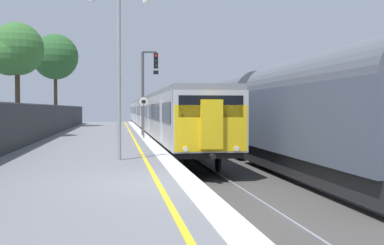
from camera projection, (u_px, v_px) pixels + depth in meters
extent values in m
cube|color=slate|center=(64.00, 206.00, 11.50)|extent=(6.40, 110.00, 1.00)
cube|color=silver|center=(189.00, 181.00, 11.91)|extent=(0.60, 110.00, 0.01)
cube|color=yellow|center=(158.00, 182.00, 11.80)|extent=(0.12, 110.00, 0.01)
cube|color=gray|center=(229.00, 220.00, 12.08)|extent=(0.07, 110.00, 0.08)
cube|color=gray|center=(286.00, 218.00, 12.29)|extent=(0.07, 110.00, 0.08)
cube|color=gray|center=(384.00, 215.00, 12.67)|extent=(0.07, 110.00, 0.08)
cube|color=#B7B7BC|center=(179.00, 117.00, 27.77)|extent=(2.80, 19.32, 2.30)
cube|color=black|center=(179.00, 140.00, 27.80)|extent=(2.64, 18.72, 0.25)
cube|color=gray|center=(179.00, 94.00, 27.73)|extent=(2.68, 19.32, 0.24)
cube|color=black|center=(153.00, 112.00, 27.55)|extent=(0.02, 17.72, 0.84)
cube|color=silver|center=(161.00, 121.00, 22.78)|extent=(0.03, 1.10, 1.90)
cube|color=silver|center=(148.00, 117.00, 32.34)|extent=(0.03, 1.10, 1.90)
cylinder|color=black|center=(181.00, 163.00, 20.72)|extent=(0.12, 0.84, 0.84)
cylinder|color=black|center=(218.00, 162.00, 20.95)|extent=(0.12, 0.84, 0.84)
cylinder|color=black|center=(155.00, 141.00, 34.68)|extent=(0.12, 0.84, 0.84)
cylinder|color=black|center=(178.00, 141.00, 34.91)|extent=(0.12, 0.84, 0.84)
cube|color=#B7B7BC|center=(153.00, 114.00, 47.46)|extent=(2.80, 19.32, 2.30)
cube|color=black|center=(153.00, 127.00, 47.50)|extent=(2.64, 18.72, 0.25)
cube|color=gray|center=(153.00, 100.00, 47.43)|extent=(2.68, 19.32, 0.24)
cube|color=black|center=(138.00, 110.00, 47.25)|extent=(0.02, 17.72, 0.84)
cube|color=silver|center=(141.00, 115.00, 42.48)|extent=(0.03, 1.10, 1.90)
cube|color=silver|center=(136.00, 114.00, 52.03)|extent=(0.03, 1.10, 1.90)
cylinder|color=black|center=(150.00, 136.00, 40.42)|extent=(0.12, 0.84, 0.84)
cylinder|color=black|center=(169.00, 136.00, 40.65)|extent=(0.12, 0.84, 0.84)
cylinder|color=black|center=(142.00, 129.00, 54.38)|extent=(0.12, 0.84, 0.84)
cylinder|color=black|center=(156.00, 129.00, 54.61)|extent=(0.12, 0.84, 0.84)
cube|color=#B7B7BC|center=(143.00, 112.00, 67.16)|extent=(2.80, 19.32, 2.30)
cube|color=black|center=(143.00, 122.00, 67.20)|extent=(2.64, 18.72, 0.25)
cube|color=gray|center=(143.00, 103.00, 67.13)|extent=(2.68, 19.32, 0.24)
cube|color=black|center=(132.00, 110.00, 66.94)|extent=(0.02, 17.72, 0.84)
cube|color=silver|center=(133.00, 113.00, 62.18)|extent=(0.03, 1.10, 1.90)
cube|color=silver|center=(131.00, 113.00, 71.73)|extent=(0.03, 1.10, 1.90)
cylinder|color=black|center=(139.00, 127.00, 60.11)|extent=(0.12, 0.84, 0.84)
cylinder|color=black|center=(152.00, 127.00, 60.34)|extent=(0.12, 0.84, 0.84)
cylinder|color=black|center=(135.00, 124.00, 74.08)|extent=(0.12, 0.84, 0.84)
cylinder|color=black|center=(146.00, 124.00, 74.31)|extent=(0.12, 0.84, 0.84)
cube|color=yellow|center=(211.00, 128.00, 18.26)|extent=(2.70, 0.10, 1.70)
cube|color=black|center=(211.00, 106.00, 18.23)|extent=(2.40, 0.08, 0.80)
cube|color=yellow|center=(212.00, 124.00, 18.12)|extent=(0.80, 0.24, 1.80)
cylinder|color=white|center=(185.00, 149.00, 18.08)|extent=(0.18, 0.06, 0.18)
cylinder|color=white|center=(237.00, 149.00, 18.36)|extent=(0.18, 0.06, 0.18)
cylinder|color=black|center=(212.00, 156.00, 18.00)|extent=(0.20, 0.35, 0.20)
cube|color=black|center=(153.00, 98.00, 47.42)|extent=(0.60, 0.90, 0.20)
cube|color=#232326|center=(319.00, 166.00, 18.48)|extent=(2.30, 13.82, 0.79)
cube|color=#4C5666|center=(320.00, 121.00, 18.43)|extent=(2.60, 13.02, 2.55)
cylinder|color=#515660|center=(320.00, 86.00, 18.40)|extent=(2.39, 12.62, 2.39)
cylinder|color=black|center=(365.00, 191.00, 13.51)|extent=(0.12, 0.84, 0.84)
cylinder|color=black|center=(261.00, 157.00, 23.22)|extent=(0.12, 0.84, 0.84)
cylinder|color=black|center=(293.00, 156.00, 23.45)|extent=(0.12, 0.84, 0.84)
cube|color=#232326|center=(231.00, 141.00, 32.93)|extent=(2.30, 13.82, 0.79)
cube|color=#4C5666|center=(231.00, 115.00, 32.89)|extent=(2.60, 13.02, 2.55)
cylinder|color=#515660|center=(231.00, 96.00, 32.85)|extent=(2.39, 12.62, 2.39)
cylinder|color=black|center=(237.00, 149.00, 27.97)|extent=(0.12, 0.84, 0.84)
cylinder|color=black|center=(264.00, 148.00, 28.20)|extent=(0.12, 0.84, 0.84)
cylinder|color=black|center=(206.00, 138.00, 37.68)|extent=(0.12, 0.84, 0.84)
cylinder|color=black|center=(226.00, 138.00, 37.91)|extent=(0.12, 0.84, 0.84)
cube|color=#232326|center=(196.00, 131.00, 47.39)|extent=(2.30, 13.82, 0.79)
cube|color=#4C5666|center=(196.00, 113.00, 47.34)|extent=(2.60, 13.02, 2.55)
cylinder|color=#515660|center=(196.00, 100.00, 47.31)|extent=(2.39, 12.62, 2.39)
cylinder|color=black|center=(196.00, 135.00, 42.42)|extent=(0.12, 0.84, 0.84)
cylinder|color=black|center=(214.00, 135.00, 42.65)|extent=(0.12, 0.84, 0.84)
cylinder|color=black|center=(181.00, 130.00, 52.13)|extent=(0.12, 0.84, 0.84)
cylinder|color=black|center=(196.00, 130.00, 52.36)|extent=(0.12, 0.84, 0.84)
cube|color=#232326|center=(178.00, 126.00, 61.85)|extent=(2.30, 13.82, 0.79)
cube|color=#4C5666|center=(178.00, 112.00, 61.80)|extent=(2.60, 13.02, 2.55)
cylinder|color=#515660|center=(178.00, 102.00, 61.76)|extent=(2.39, 12.62, 2.39)
cylinder|color=black|center=(176.00, 128.00, 56.88)|extent=(0.12, 0.84, 0.84)
cylinder|color=black|center=(190.00, 128.00, 57.11)|extent=(0.12, 0.84, 0.84)
cylinder|color=black|center=(167.00, 125.00, 66.59)|extent=(0.12, 0.84, 0.84)
cylinder|color=black|center=(179.00, 125.00, 66.82)|extent=(0.12, 0.84, 0.84)
cylinder|color=#47474C|center=(143.00, 94.00, 32.28)|extent=(0.18, 0.18, 5.38)
cube|color=#47474C|center=(150.00, 52.00, 32.27)|extent=(0.90, 0.12, 0.12)
cube|color=black|center=(156.00, 61.00, 32.35)|extent=(0.28, 0.20, 1.00)
cylinder|color=red|center=(156.00, 56.00, 32.22)|extent=(0.16, 0.04, 0.16)
cylinder|color=black|center=(156.00, 61.00, 32.23)|extent=(0.16, 0.04, 0.16)
cylinder|color=black|center=(156.00, 66.00, 32.24)|extent=(0.16, 0.04, 0.16)
cube|color=black|center=(156.00, 72.00, 32.37)|extent=(0.32, 0.16, 0.24)
cylinder|color=#59595B|center=(144.00, 120.00, 29.38)|extent=(0.08, 0.08, 2.09)
cylinder|color=black|center=(144.00, 102.00, 29.34)|extent=(0.59, 0.02, 0.59)
cylinder|color=silver|center=(144.00, 102.00, 29.33)|extent=(0.56, 0.02, 0.56)
cube|color=black|center=(144.00, 102.00, 29.32)|extent=(0.24, 0.01, 0.18)
cylinder|color=#93999E|center=(119.00, 77.00, 16.85)|extent=(0.14, 0.14, 5.59)
cylinder|color=silver|center=(145.00, 0.00, 16.91)|extent=(0.20, 0.20, 0.18)
cylinder|color=#38383D|center=(24.00, 125.00, 22.57)|extent=(0.07, 0.07, 1.96)
cylinder|color=#38383D|center=(56.00, 120.00, 34.13)|extent=(0.07, 0.07, 1.96)
cylinder|color=#38383D|center=(71.00, 117.00, 45.68)|extent=(0.07, 0.07, 1.96)
cylinder|color=#38383D|center=(81.00, 115.00, 57.24)|extent=(0.07, 0.07, 1.96)
cylinder|color=#473323|center=(18.00, 100.00, 30.29)|extent=(0.29, 0.29, 4.47)
sphere|color=#33662D|center=(17.00, 49.00, 30.21)|extent=(3.19, 3.19, 3.19)
sphere|color=#33662D|center=(9.00, 55.00, 29.76)|extent=(2.48, 2.48, 2.48)
cylinder|color=#473323|center=(56.00, 98.00, 48.36)|extent=(0.34, 0.34, 5.53)
sphere|color=#285628|center=(55.00, 57.00, 48.25)|extent=(4.39, 4.39, 4.39)
sphere|color=#285628|center=(58.00, 62.00, 47.82)|extent=(2.67, 2.67, 2.67)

